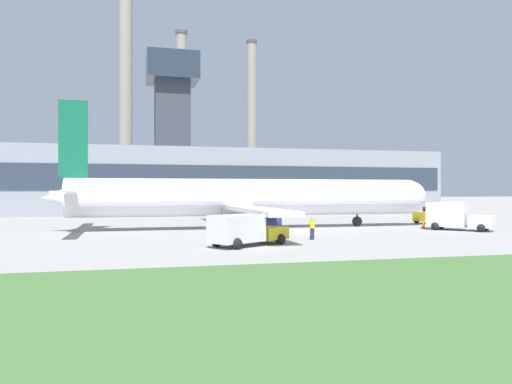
# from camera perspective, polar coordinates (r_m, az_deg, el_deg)

# --- Properties ---
(ground_plane) EXTENTS (400.00, 400.00, 0.00)m
(ground_plane) POSITION_cam_1_polar(r_m,az_deg,el_deg) (43.16, 4.31, -4.51)
(ground_plane) COLOR #999691
(terminal_building) EXTENTS (69.70, 11.13, 23.86)m
(terminal_building) POSITION_cam_1_polar(r_m,az_deg,el_deg) (76.92, -4.50, 1.77)
(terminal_building) COLOR #8C939E
(terminal_building) RESTS_ON ground_plane
(smokestack_left) EXTENTS (2.94, 2.94, 44.15)m
(smokestack_left) POSITION_cam_1_polar(r_m,az_deg,el_deg) (103.80, -14.64, 10.54)
(smokestack_left) COLOR gray
(smokestack_left) RESTS_ON ground_plane
(smokestack_right) EXTENTS (2.46, 2.46, 36.33)m
(smokestack_right) POSITION_cam_1_polar(r_m,az_deg,el_deg) (104.73, -8.52, 8.27)
(smokestack_right) COLOR gray
(smokestack_right) RESTS_ON ground_plane
(smokestack_far) EXTENTS (2.39, 2.39, 36.59)m
(smokestack_far) POSITION_cam_1_polar(r_m,az_deg,el_deg) (110.82, -0.50, 7.89)
(smokestack_far) COLOR gray
(smokestack_far) RESTS_ON ground_plane
(airplane) EXTENTS (36.31, 31.71, 11.23)m
(airplane) POSITION_cam_1_polar(r_m,az_deg,el_deg) (46.25, -1.10, -0.68)
(airplane) COLOR white
(airplane) RESTS_ON ground_plane
(pushback_tug) EXTENTS (3.58, 2.88, 1.76)m
(pushback_tug) POSITION_cam_1_polar(r_m,az_deg,el_deg) (56.11, 19.44, -2.62)
(pushback_tug) COLOR yellow
(pushback_tug) RESTS_ON ground_plane
(baggage_truck) EXTENTS (5.10, 5.47, 2.42)m
(baggage_truck) POSITION_cam_1_polar(r_m,az_deg,el_deg) (47.67, 21.81, -2.65)
(baggage_truck) COLOR white
(baggage_truck) RESTS_ON ground_plane
(fuel_truck) EXTENTS (5.78, 4.54, 2.00)m
(fuel_truck) POSITION_cam_1_polar(r_m,az_deg,el_deg) (31.58, -1.34, -4.42)
(fuel_truck) COLOR yellow
(fuel_truck) RESTS_ON ground_plane
(ground_crew_person) EXTENTS (0.49, 0.49, 1.67)m
(ground_crew_person) POSITION_cam_1_polar(r_m,az_deg,el_deg) (36.03, 6.44, -4.08)
(ground_crew_person) COLOR #23283D
(ground_crew_person) RESTS_ON ground_plane
(traffic_cone_near_nose) EXTENTS (0.55, 0.55, 0.72)m
(traffic_cone_near_nose) POSITION_cam_1_polar(r_m,az_deg,el_deg) (49.28, 18.55, -3.55)
(traffic_cone_near_nose) COLOR black
(traffic_cone_near_nose) RESTS_ON ground_plane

